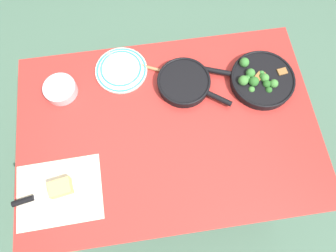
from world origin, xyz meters
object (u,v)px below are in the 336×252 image
grater_knife (37,197)px  dinner_plate_stack (121,69)px  skillet_eggs (184,83)px  wooden_spoon (161,71)px  cheese_block (61,188)px  skillet_broccoli (261,79)px  prep_bowl_steel (61,89)px

grater_knife → dinner_plate_stack: bearing=44.0°
skillet_eggs → dinner_plate_stack: size_ratio=1.31×
skillet_eggs → grater_knife: (0.67, 0.42, -0.02)m
dinner_plate_stack → wooden_spoon: bearing=170.7°
wooden_spoon → cheese_block: cheese_block is taller
skillet_eggs → wooden_spoon: (0.10, -0.09, -0.02)m
skillet_broccoli → prep_bowl_steel: bearing=15.0°
wooden_spoon → grater_knife: grater_knife is taller
dinner_plate_stack → grater_knife: bearing=54.0°
grater_knife → dinner_plate_stack: (-0.39, -0.54, 0.00)m
prep_bowl_steel → wooden_spoon: bearing=-175.1°
wooden_spoon → prep_bowl_steel: 0.47m
skillet_broccoli → wooden_spoon: size_ratio=1.24×
cheese_block → prep_bowl_steel: size_ratio=0.66×
grater_knife → prep_bowl_steel: size_ratio=1.92×
wooden_spoon → dinner_plate_stack: (0.19, -0.03, 0.00)m
cheese_block → prep_bowl_steel: 0.45m
wooden_spoon → dinner_plate_stack: 0.19m
wooden_spoon → cheese_block: (0.47, 0.49, 0.02)m
wooden_spoon → dinner_plate_stack: size_ratio=1.36×
skillet_broccoli → dinner_plate_stack: 0.65m
wooden_spoon → prep_bowl_steel: (0.47, 0.04, 0.02)m
skillet_eggs → prep_bowl_steel: (0.56, -0.05, -0.00)m
skillet_eggs → skillet_broccoli: bearing=30.6°
skillet_eggs → cheese_block: 0.70m
skillet_broccoli → grater_knife: (1.02, 0.38, -0.02)m
dinner_plate_stack → prep_bowl_steel: size_ratio=1.67×
prep_bowl_steel → skillet_broccoli: bearing=174.9°
wooden_spoon → prep_bowl_steel: prep_bowl_steel is taller
grater_knife → cheese_block: cheese_block is taller
wooden_spoon → cheese_block: size_ratio=3.45×
skillet_eggs → grater_knife: 0.79m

